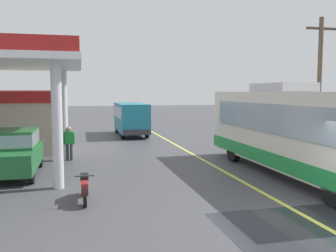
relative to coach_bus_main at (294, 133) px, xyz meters
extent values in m
plane|color=#424247|center=(-2.39, 15.14, -1.72)|extent=(120.00, 120.00, 0.00)
cube|color=#D8CC4C|center=(-2.39, 10.14, -1.72)|extent=(0.16, 50.00, 0.01)
cube|color=#26282D|center=(-3.04, -6.09, -1.72)|extent=(3.83, 5.16, 0.01)
cube|color=silver|center=(0.00, 0.01, 0.16)|extent=(2.50, 11.00, 2.90)
cube|color=#1E8C3F|center=(0.00, 0.01, -0.94)|extent=(2.54, 11.04, 0.56)
cube|color=#8C9EAD|center=(-1.27, 0.01, 0.61)|extent=(0.06, 9.35, 1.10)
cube|color=#8C9EAD|center=(1.27, 0.01, 0.61)|extent=(0.06, 9.35, 1.10)
cube|color=#B2B2B7|center=(0.00, 1.01, 1.79)|extent=(1.60, 2.80, 0.36)
cylinder|color=black|center=(-1.10, -3.89, -1.22)|extent=(0.30, 1.00, 1.00)
cylinder|color=black|center=(-1.10, 3.31, -1.22)|extent=(0.30, 1.00, 1.00)
cylinder|color=black|center=(1.10, 3.31, -1.22)|extent=(0.30, 1.00, 1.00)
cylinder|color=silver|center=(-8.97, 0.19, 0.58)|extent=(0.36, 0.36, 4.60)
cylinder|color=silver|center=(-8.97, 5.59, 0.58)|extent=(0.36, 0.36, 4.60)
cube|color=#1E602D|center=(-10.73, 2.57, -1.00)|extent=(1.70, 4.20, 0.80)
cube|color=#1E602D|center=(-10.73, 2.77, -0.25)|extent=(1.50, 2.31, 0.70)
cube|color=#8C9EAD|center=(-10.73, 2.77, -0.25)|extent=(1.53, 2.35, 0.49)
cylinder|color=black|center=(-9.98, 1.07, -1.40)|extent=(0.20, 0.64, 0.64)
cylinder|color=black|center=(-11.48, 4.07, -1.40)|extent=(0.20, 0.64, 0.64)
cylinder|color=black|center=(-9.98, 4.07, -1.40)|extent=(0.20, 0.64, 0.64)
cube|color=teal|center=(-4.43, 15.03, -0.33)|extent=(2.00, 6.00, 2.10)
cube|color=#8C9EAD|center=(-4.43, 15.03, 0.07)|extent=(2.04, 5.10, 0.80)
cube|color=#2D2D33|center=(-4.43, 11.98, -1.18)|extent=(1.90, 0.16, 0.36)
cylinder|color=black|center=(-5.31, 13.03, -1.34)|extent=(0.22, 0.76, 0.76)
cylinder|color=black|center=(-3.55, 13.03, -1.34)|extent=(0.22, 0.76, 0.76)
cylinder|color=black|center=(-5.31, 17.03, -1.34)|extent=(0.22, 0.76, 0.76)
cylinder|color=black|center=(-3.55, 17.03, -1.34)|extent=(0.22, 0.76, 0.76)
cylinder|color=black|center=(-8.12, -2.14, -1.42)|extent=(0.10, 0.60, 0.60)
cylinder|color=black|center=(-8.12, -0.94, -1.42)|extent=(0.10, 0.60, 0.60)
cube|color=maroon|center=(-8.12, -1.54, -1.22)|extent=(0.20, 1.30, 0.36)
cube|color=black|center=(-8.12, -1.39, -1.00)|extent=(0.24, 0.60, 0.12)
cylinder|color=#2D2D33|center=(-8.12, -2.09, -0.82)|extent=(0.55, 0.04, 0.04)
cylinder|color=#33333F|center=(-8.83, 5.43, -1.31)|extent=(0.14, 0.14, 0.82)
cylinder|color=#33333F|center=(-8.65, 5.43, -1.31)|extent=(0.14, 0.14, 0.82)
cube|color=#268C3F|center=(-8.74, 5.43, -0.60)|extent=(0.36, 0.22, 0.60)
sphere|color=tan|center=(-8.74, 5.43, -0.17)|extent=(0.22, 0.22, 0.22)
cylinder|color=#268C3F|center=(-8.97, 5.43, -0.65)|extent=(0.09, 0.09, 0.58)
cylinder|color=#268C3F|center=(-8.51, 5.43, -0.65)|extent=(0.09, 0.09, 0.58)
cylinder|color=brown|center=(4.48, 4.76, 1.93)|extent=(0.24, 0.24, 7.30)
cube|color=#4C3D33|center=(4.48, 4.76, 4.98)|extent=(1.80, 0.12, 0.12)
camera|label=1|loc=(-8.19, -12.75, 1.60)|focal=39.10mm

